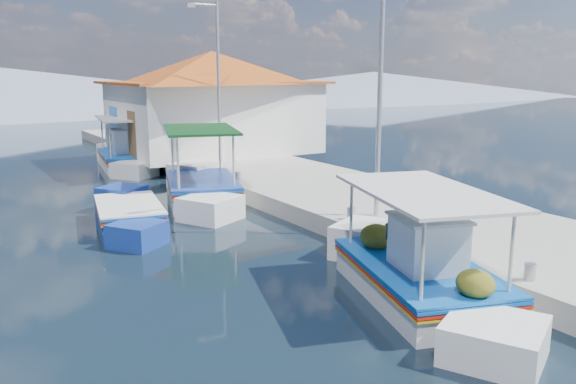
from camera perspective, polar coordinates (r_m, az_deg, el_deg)
ground at (r=10.98m, az=-3.31°, el=-10.01°), size 160.00×160.00×0.00m
quay at (r=18.83m, az=3.64°, el=0.01°), size 5.00×44.00×0.50m
bollards at (r=17.00m, az=-0.63°, el=0.13°), size 0.20×17.20×0.30m
main_caique at (r=11.01m, az=12.31°, el=-7.83°), size 3.33×6.42×2.22m
caique_green_canopy at (r=18.74m, az=-8.53°, el=0.26°), size 3.42×6.52×2.57m
caique_blue_hull at (r=16.15m, az=-15.28°, el=-2.33°), size 2.26×5.25×0.95m
caique_far at (r=25.85m, az=-15.49°, el=3.23°), size 2.69×6.68×2.37m
harbor_building at (r=26.43m, az=-7.32°, el=8.83°), size 10.49×10.49×4.40m
lamp_post_near at (r=14.43m, az=8.66°, el=10.75°), size 1.21×0.14×6.00m
lamp_post_far at (r=22.06m, az=-7.00°, el=11.08°), size 1.21×0.14×6.00m
mountain_ridge at (r=65.99m, az=-22.35°, el=9.09°), size 171.40×96.00×5.50m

